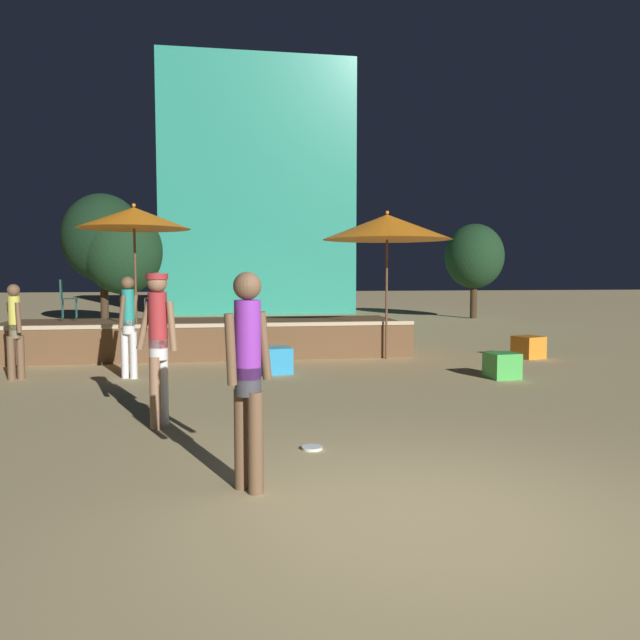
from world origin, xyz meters
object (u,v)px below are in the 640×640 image
Objects in this scene: bistro_chair_0 at (157,294)px; frisbee_disc at (312,448)px; person_0 at (158,338)px; person_1 at (15,329)px; patio_umbrella_0 at (134,218)px; bistro_chair_1 at (65,295)px; person_2 at (128,322)px; background_tree_0 at (103,238)px; background_tree_1 at (474,257)px; cube_seat_2 at (528,347)px; cube_seat_1 at (274,360)px; patio_umbrella_1 at (387,227)px; person_3 at (248,370)px; background_tree_3 at (123,252)px; cube_seat_0 at (502,365)px.

bistro_chair_0 is 4.05× the size of frisbee_disc.
person_0 reaches higher than person_1.
patio_umbrella_0 is 3.13m from bistro_chair_1.
person_2 reaches higher than bistro_chair_0.
person_2 is 4.46m from bistro_chair_1.
patio_umbrella_0 is at bearing 34.49° from person_0.
background_tree_0 is at bearing -4.62° from bistro_chair_1.
cube_seat_2 is at bearing -107.57° from background_tree_1.
cube_seat_1 is 4.76m from bistro_chair_0.
bistro_chair_1 is (-4.54, 3.80, 1.11)m from cube_seat_1.
background_tree_0 reaches higher than background_tree_1.
frisbee_disc is 17.96m from background_tree_0.
background_tree_1 reaches higher than cube_seat_1.
cube_seat_1 is 0.40× the size of person_1.
cube_seat_2 is 10.61m from bistro_chair_1.
patio_umbrella_0 is 1.03× the size of patio_umbrella_1.
person_3 is at bearing -113.21° from patio_umbrella_1.
person_1 is at bearing 131.03° from frisbee_disc.
background_tree_0 is at bearing -125.93° from person_1.
cube_seat_1 is at bearing -69.41° from background_tree_3.
patio_umbrella_1 is at bearing 119.48° from person_3.
person_1 is 11.67m from background_tree_3.
background_tree_0 is (-2.59, 7.95, 1.75)m from bistro_chair_0.
bistro_chair_1 is at bearing 149.29° from cube_seat_0.
frisbee_disc is at bearing 92.44° from person_1.
cube_seat_0 is 16.13m from background_tree_0.
bistro_chair_1 reaches higher than cube_seat_1.
bistro_chair_1 is at bearing 143.07° from person_2.
background_tree_3 reaches higher than patio_umbrella_0.
background_tree_1 is at bearing 5.26° from background_tree_3.
cube_seat_2 is 9.00m from person_0.
person_0 is at bearing 143.56° from frisbee_disc.
patio_umbrella_1 reaches higher than person_1.
person_0 is at bearing -128.41° from patio_umbrella_1.
background_tree_0 is at bearing 128.46° from person_2.
background_tree_3 is (-4.28, 16.65, 2.60)m from frisbee_disc.
background_tree_3 is (0.71, -0.33, -0.48)m from background_tree_0.
patio_umbrella_0 is at bearing 156.02° from person_3.
person_0 is 16.22m from background_tree_0.
bistro_chair_0 reaches higher than cube_seat_0.
frisbee_disc is (4.48, -8.91, -1.33)m from bistro_chair_1.
cube_seat_2 is 0.37× the size of person_0.
background_tree_1 is (9.37, 12.80, 2.30)m from cube_seat_1.
bistro_chair_0 is at bearing 122.20° from cube_seat_1.
person_0 reaches higher than cube_seat_2.
person_3 reaches higher than bistro_chair_1.
person_0 is 7.83m from bistro_chair_0.
cube_seat_1 is 0.74× the size of bistro_chair_0.
cube_seat_0 is at bearing -111.21° from background_tree_1.
background_tree_3 reaches higher than bistro_chair_0.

